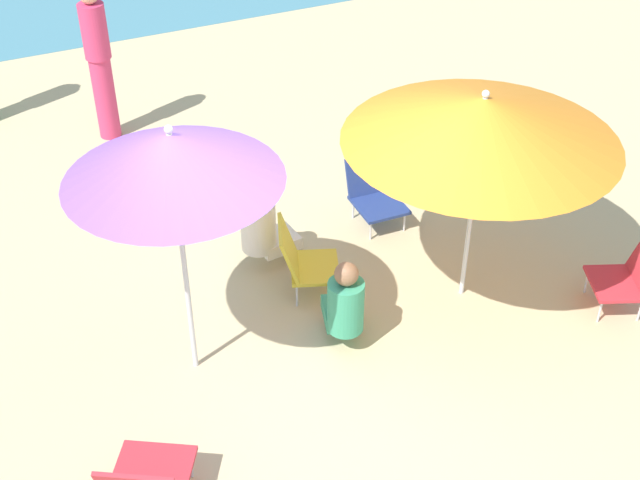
% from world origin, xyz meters
% --- Properties ---
extents(ground_plane, '(40.00, 40.00, 0.00)m').
position_xyz_m(ground_plane, '(0.00, 0.00, 0.00)').
color(ground_plane, '#CCB789').
extents(umbrella_purple, '(1.52, 1.52, 2.15)m').
position_xyz_m(umbrella_purple, '(-0.95, 0.44, 1.91)').
color(umbrella_purple, silver).
rests_on(umbrella_purple, ground_plane).
extents(umbrella_orange, '(2.17, 2.17, 1.95)m').
position_xyz_m(umbrella_orange, '(1.44, 0.31, 1.70)').
color(umbrella_orange, silver).
rests_on(umbrella_orange, ground_plane).
extents(beach_chair_a, '(0.65, 0.63, 0.69)m').
position_xyz_m(beach_chair_a, '(0.19, 0.92, 0.36)').
color(beach_chair_a, gold).
rests_on(beach_chair_a, ground_plane).
extents(beach_chair_b, '(0.73, 0.75, 0.61)m').
position_xyz_m(beach_chair_b, '(-1.65, -0.74, 0.33)').
color(beach_chair_b, red).
rests_on(beach_chair_b, ground_plane).
extents(beach_chair_c, '(0.47, 0.59, 0.61)m').
position_xyz_m(beach_chair_c, '(1.28, 1.65, 0.31)').
color(beach_chair_c, navy).
rests_on(beach_chair_c, ground_plane).
extents(beach_chair_d, '(0.66, 0.64, 0.64)m').
position_xyz_m(beach_chair_d, '(2.60, -0.43, 0.34)').
color(beach_chair_d, red).
rests_on(beach_chair_d, ground_plane).
extents(person_a, '(0.28, 0.28, 1.74)m').
position_xyz_m(person_a, '(-0.64, 4.37, 0.89)').
color(person_a, '#DB3866').
rests_on(person_a, ground_plane).
extents(person_b, '(0.56, 0.36, 0.87)m').
position_xyz_m(person_b, '(0.04, 1.42, 0.42)').
color(person_b, silver).
rests_on(person_b, ground_plane).
extents(person_c, '(0.39, 0.53, 0.85)m').
position_xyz_m(person_c, '(0.23, 0.18, 0.41)').
color(person_c, '#389970').
rests_on(person_c, ground_plane).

